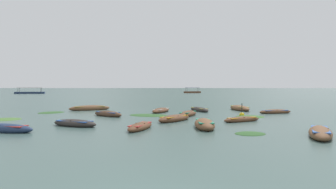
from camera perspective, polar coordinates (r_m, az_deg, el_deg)
name	(u,v)px	position (r m, az deg, el deg)	size (l,w,h in m)	color
ground_plane	(182,88)	(1505.61, 2.73, 1.34)	(6000.00, 6000.00, 0.00)	#425B56
mountain_1	(41,61)	(2813.27, -23.90, 6.18)	(1789.79, 1789.79, 482.36)	slate
mountain_2	(183,58)	(2355.62, 2.98, 7.35)	(1722.72, 1722.72, 490.82)	#4C5B56
rowboat_0	(75,123)	(19.02, -18.05, -5.47)	(3.45, 2.27, 0.53)	#2D2826
rowboat_1	(140,127)	(16.77, -5.53, -6.37)	(1.55, 3.26, 0.49)	brown
rowboat_2	(242,119)	(21.11, 14.47, -4.83)	(3.15, 2.38, 0.45)	brown
rowboat_3	(275,112)	(28.64, 20.54, -3.23)	(3.46, 1.94, 0.47)	brown
rowboat_4	(4,129)	(18.13, -29.78, -5.89)	(3.75, 1.68, 0.56)	navy
rowboat_5	(199,110)	(29.50, 6.23, -2.98)	(2.25, 3.88, 0.51)	#2D2826
rowboat_6	(108,114)	(24.77, -11.87, -3.81)	(3.23, 2.77, 0.57)	#4C3323
rowboat_7	(90,108)	(31.68, -15.31, -2.65)	(4.28, 3.11, 0.65)	brown
rowboat_8	(174,119)	(20.77, 1.27, -4.80)	(2.84, 3.57, 0.56)	brown
rowboat_9	(320,133)	(16.10, 28.01, -6.73)	(2.36, 3.81, 0.60)	brown
rowboat_10	(188,114)	(24.58, 3.99, -3.84)	(2.08, 3.50, 0.54)	brown
rowboat_11	(240,108)	(31.43, 14.04, -2.67)	(2.07, 4.28, 0.66)	brown
rowboat_12	(161,110)	(28.08, -1.44, -3.20)	(2.06, 3.81, 0.52)	brown
rowboat_13	(204,124)	(17.42, 7.26, -5.89)	(1.27, 3.52, 0.68)	brown
ferry_0	(30,93)	(121.56, -25.74, 0.35)	(10.92, 6.72, 2.54)	navy
ferry_1	(192,92)	(123.84, 4.85, 0.51)	(7.45, 4.45, 2.54)	brown
mooring_buoy	(242,115)	(25.13, 14.47, -3.91)	(0.42, 0.42, 1.20)	yellow
weed_patch_0	(250,134)	(15.70, 16.01, -7.52)	(1.43, 1.66, 0.14)	#2D5628
weed_patch_1	(250,117)	(24.71, 16.01, -4.26)	(2.29, 2.44, 0.14)	#38662D
weed_patch_2	(51,113)	(29.72, -22.19, -3.36)	(2.13, 2.63, 0.14)	#2D5628
weed_patch_4	(149,115)	(24.90, -3.82, -4.17)	(3.59, 2.44, 0.14)	#2D5628
weed_patch_5	(5,119)	(24.97, -29.69, -4.34)	(2.27, 2.43, 0.14)	#477033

